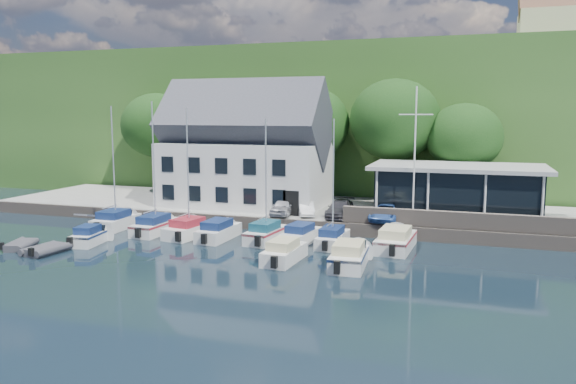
% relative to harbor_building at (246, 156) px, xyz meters
% --- Properties ---
extents(ground, '(180.00, 180.00, 0.00)m').
position_rel_harbor_building_xyz_m(ground, '(7.00, -16.50, -5.35)').
color(ground, black).
rests_on(ground, ground).
extents(quay, '(60.00, 13.00, 1.00)m').
position_rel_harbor_building_xyz_m(quay, '(7.00, 1.00, -4.85)').
color(quay, '#999893').
rests_on(quay, ground).
extents(quay_face, '(60.00, 0.30, 1.00)m').
position_rel_harbor_building_xyz_m(quay_face, '(7.00, -5.50, -4.85)').
color(quay_face, '#6E6258').
rests_on(quay_face, ground).
extents(hillside, '(160.00, 75.00, 16.00)m').
position_rel_harbor_building_xyz_m(hillside, '(7.00, 45.50, 2.65)').
color(hillside, '#27481B').
rests_on(hillside, ground).
extents(field_patch, '(50.00, 30.00, 0.30)m').
position_rel_harbor_building_xyz_m(field_patch, '(15.00, 53.50, 10.80)').
color(field_patch, '#5D6E37').
rests_on(field_patch, hillside).
extents(farmhouse, '(10.40, 7.00, 8.20)m').
position_rel_harbor_building_xyz_m(farmhouse, '(29.00, 35.50, 14.75)').
color(farmhouse, beige).
rests_on(farmhouse, hillside).
extents(harbor_building, '(14.40, 8.20, 8.70)m').
position_rel_harbor_building_xyz_m(harbor_building, '(0.00, 0.00, 0.00)').
color(harbor_building, silver).
rests_on(harbor_building, quay).
extents(club_pavilion, '(13.20, 7.20, 4.10)m').
position_rel_harbor_building_xyz_m(club_pavilion, '(18.00, -0.50, -2.30)').
color(club_pavilion, black).
rests_on(club_pavilion, quay).
extents(seawall, '(18.00, 0.50, 1.20)m').
position_rel_harbor_building_xyz_m(seawall, '(19.00, -5.10, -3.75)').
color(seawall, '#6E6258').
rests_on(seawall, quay).
extents(gangway, '(1.20, 6.00, 1.40)m').
position_rel_harbor_building_xyz_m(gangway, '(-9.50, -7.50, -5.35)').
color(gangway, silver).
rests_on(gangway, ground).
extents(car_silver, '(1.74, 3.93, 1.31)m').
position_rel_harbor_building_xyz_m(car_silver, '(4.81, -3.77, -3.69)').
color(car_silver, silver).
rests_on(car_silver, quay).
extents(car_white, '(2.21, 3.52, 1.10)m').
position_rel_harbor_building_xyz_m(car_white, '(6.63, -3.51, -3.80)').
color(car_white, silver).
rests_on(car_white, quay).
extents(car_dgrey, '(1.99, 4.53, 1.29)m').
position_rel_harbor_building_xyz_m(car_dgrey, '(9.33, -3.26, -3.70)').
color(car_dgrey, '#333238').
rests_on(car_dgrey, quay).
extents(car_blue, '(1.85, 4.07, 1.36)m').
position_rel_harbor_building_xyz_m(car_blue, '(13.03, -3.75, -3.67)').
color(car_blue, '#325698').
rests_on(car_blue, quay).
extents(flagpole, '(2.40, 0.20, 9.99)m').
position_rel_harbor_building_xyz_m(flagpole, '(15.05, -4.54, 0.64)').
color(flagpole, silver).
rests_on(flagpole, quay).
extents(tree_0, '(7.43, 7.43, 10.15)m').
position_rel_harbor_building_xyz_m(tree_0, '(-12.62, 6.19, 0.73)').
color(tree_0, black).
rests_on(tree_0, quay).
extents(tree_1, '(7.98, 7.98, 10.91)m').
position_rel_harbor_building_xyz_m(tree_1, '(-6.00, 5.93, 1.11)').
color(tree_1, black).
rests_on(tree_1, quay).
extents(tree_2, '(7.73, 7.73, 10.57)m').
position_rel_harbor_building_xyz_m(tree_2, '(4.26, 5.09, 0.93)').
color(tree_2, black).
rests_on(tree_2, quay).
extents(tree_3, '(8.18, 8.18, 11.18)m').
position_rel_harbor_building_xyz_m(tree_3, '(12.18, 5.87, 1.24)').
color(tree_3, black).
rests_on(tree_3, quay).
extents(tree_4, '(6.56, 6.56, 8.97)m').
position_rel_harbor_building_xyz_m(tree_4, '(18.26, 5.42, 0.13)').
color(tree_4, black).
rests_on(tree_4, quay).
extents(boat_r1_0, '(2.39, 6.21, 9.25)m').
position_rel_harbor_building_xyz_m(boat_r1_0, '(-7.63, -8.55, -0.73)').
color(boat_r1_0, silver).
rests_on(boat_r1_0, ground).
extents(boat_r1_1, '(2.21, 6.65, 9.06)m').
position_rel_harbor_building_xyz_m(boat_r1_1, '(-3.66, -9.14, -0.82)').
color(boat_r1_1, silver).
rests_on(boat_r1_1, ground).
extents(boat_r1_2, '(3.08, 6.49, 8.86)m').
position_rel_harbor_building_xyz_m(boat_r1_2, '(-0.67, -9.41, -0.92)').
color(boat_r1_2, silver).
rests_on(boat_r1_2, ground).
extents(boat_r1_3, '(2.07, 6.49, 1.46)m').
position_rel_harbor_building_xyz_m(boat_r1_3, '(1.72, -9.39, -4.62)').
color(boat_r1_3, silver).
rests_on(boat_r1_3, ground).
extents(boat_r1_4, '(2.47, 6.20, 9.15)m').
position_rel_harbor_building_xyz_m(boat_r1_4, '(5.29, -9.09, -0.77)').
color(boat_r1_4, silver).
rests_on(boat_r1_4, ground).
extents(boat_r1_5, '(2.53, 5.94, 1.40)m').
position_rel_harbor_building_xyz_m(boat_r1_5, '(7.73, -8.62, -4.65)').
color(boat_r1_5, silver).
rests_on(boat_r1_5, ground).
extents(boat_r1_6, '(1.80, 5.91, 8.28)m').
position_rel_harbor_building_xyz_m(boat_r1_6, '(10.08, -8.80, -1.21)').
color(boat_r1_6, silver).
rests_on(boat_r1_6, ground).
extents(boat_r1_7, '(2.64, 7.15, 1.55)m').
position_rel_harbor_building_xyz_m(boat_r1_7, '(14.37, -8.52, -4.58)').
color(boat_r1_7, silver).
rests_on(boat_r1_7, ground).
extents(boat_r2_0, '(2.28, 4.77, 1.36)m').
position_rel_harbor_building_xyz_m(boat_r2_0, '(-6.17, -13.68, -4.67)').
color(boat_r2_0, silver).
rests_on(boat_r2_0, ground).
extents(boat_r2_3, '(2.17, 5.91, 1.45)m').
position_rel_harbor_building_xyz_m(boat_r2_3, '(8.24, -13.80, -4.62)').
color(boat_r2_3, silver).
rests_on(boat_r2_3, ground).
extents(boat_r2_4, '(2.55, 6.59, 1.53)m').
position_rel_harbor_building_xyz_m(boat_r2_4, '(12.28, -13.62, -4.58)').
color(boat_r2_4, silver).
rests_on(boat_r2_4, ground).
extents(dinghy_0, '(2.47, 3.20, 0.66)m').
position_rel_harbor_building_xyz_m(dinghy_0, '(-9.80, -16.21, -5.02)').
color(dinghy_0, '#38373D').
rests_on(dinghy_0, ground).
extents(dinghy_1, '(2.08, 3.17, 0.70)m').
position_rel_harbor_building_xyz_m(dinghy_1, '(-7.22, -16.79, -5.00)').
color(dinghy_1, '#38373D').
rests_on(dinghy_1, ground).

